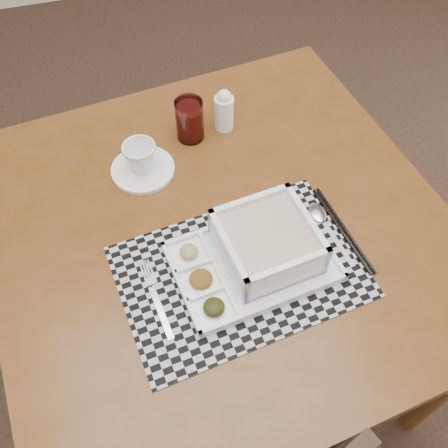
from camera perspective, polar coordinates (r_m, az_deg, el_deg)
The scene contains 11 objects.
floor at distance 1.68m, azimuth -5.76°, elevation -21.14°, with size 5.00×5.00×0.00m, color black.
dining_table at distance 1.15m, azimuth -0.40°, elevation -2.17°, with size 1.10×1.10×0.74m.
placemat at distance 1.02m, azimuth 1.84°, elevation -5.44°, with size 0.48×0.33×0.00m, color #A5A5AC.
serving_tray at distance 1.01m, azimuth 4.34°, elevation -2.83°, with size 0.35×0.26×0.09m.
fork at distance 1.00m, azimuth -7.67°, elevation -8.19°, with size 0.04×0.19×0.00m.
spoon at distance 1.11m, azimuth 10.97°, elevation 0.78°, with size 0.04×0.18×0.01m.
chopsticks at distance 1.10m, azimuth 13.43°, elevation -0.60°, with size 0.05×0.24×0.01m.
saucer at distance 1.20m, azimuth -9.25°, elevation 6.19°, with size 0.15×0.15×0.01m, color white.
cup at distance 1.17m, azimuth -9.52°, elevation 7.53°, with size 0.08×0.08×0.07m, color white.
juice_glass at distance 1.23m, azimuth -3.94°, elevation 11.64°, with size 0.07×0.07×0.11m.
creamer_bottle at distance 1.25m, azimuth -0.00°, elevation 12.88°, with size 0.05×0.05×0.11m.
Camera 1 is at (0.04, -0.44, 1.62)m, focal length 40.00 mm.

